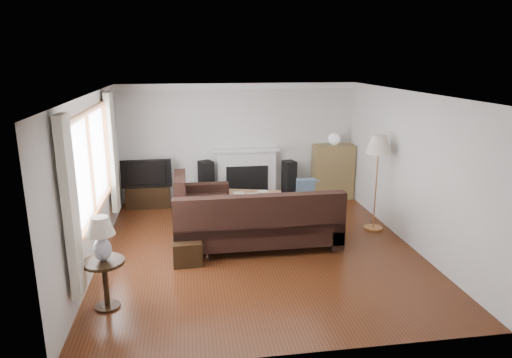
{
  "coord_description": "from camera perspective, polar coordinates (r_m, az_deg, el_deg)",
  "views": [
    {
      "loc": [
        -1.07,
        -6.8,
        3.04
      ],
      "look_at": [
        0.0,
        0.3,
        1.1
      ],
      "focal_mm": 32.0,
      "sensor_mm": 36.0,
      "label": 1
    }
  ],
  "objects": [
    {
      "name": "room",
      "position": [
        7.11,
        0.36,
        0.54
      ],
      "size": [
        5.1,
        5.6,
        2.54
      ],
      "color": "#4C2310",
      "rests_on": "ground"
    },
    {
      "name": "window",
      "position": [
        6.9,
        -19.89,
        1.75
      ],
      "size": [
        0.12,
        2.74,
        1.54
      ],
      "primitive_type": "cube",
      "color": "brown",
      "rests_on": "room"
    },
    {
      "name": "curtain_near",
      "position": [
        5.5,
        -22.16,
        -3.38
      ],
      "size": [
        0.1,
        0.35,
        2.1
      ],
      "primitive_type": "cube",
      "color": "beige",
      "rests_on": "room"
    },
    {
      "name": "curtain_far",
      "position": [
        8.39,
        -17.55,
        3.14
      ],
      "size": [
        0.1,
        0.35,
        2.1
      ],
      "primitive_type": "cube",
      "color": "beige",
      "rests_on": "room"
    },
    {
      "name": "fireplace",
      "position": [
        9.83,
        -1.18,
        0.59
      ],
      "size": [
        1.4,
        0.26,
        1.15
      ],
      "primitive_type": "cube",
      "color": "white",
      "rests_on": "room"
    },
    {
      "name": "tv_stand",
      "position": [
        9.76,
        -13.31,
        -2.09
      ],
      "size": [
        0.89,
        0.4,
        0.45
      ],
      "primitive_type": "cube",
      "color": "black",
      "rests_on": "ground"
    },
    {
      "name": "television",
      "position": [
        9.62,
        -13.49,
        0.83
      ],
      "size": [
        1.01,
        0.13,
        0.58
      ],
      "primitive_type": "imported",
      "color": "black",
      "rests_on": "tv_stand"
    },
    {
      "name": "speaker_left",
      "position": [
        9.69,
        -6.22,
        -0.43
      ],
      "size": [
        0.35,
        0.38,
        0.92
      ],
      "primitive_type": "cube",
      "rotation": [
        0.0,
        0.0,
        0.38
      ],
      "color": "black",
      "rests_on": "ground"
    },
    {
      "name": "speaker_right",
      "position": [
        9.94,
        4.16,
        -0.16
      ],
      "size": [
        0.3,
        0.34,
        0.86
      ],
      "primitive_type": "cube",
      "rotation": [
        0.0,
        0.0,
        0.26
      ],
      "color": "black",
      "rests_on": "ground"
    },
    {
      "name": "bookshelf",
      "position": [
        10.12,
        9.57,
        0.92
      ],
      "size": [
        0.87,
        0.41,
        1.19
      ],
      "primitive_type": "cube",
      "color": "olive",
      "rests_on": "ground"
    },
    {
      "name": "globe_lamp",
      "position": [
        9.97,
        9.75,
        4.96
      ],
      "size": [
        0.26,
        0.26,
        0.26
      ],
      "primitive_type": "sphere",
      "color": "white",
      "rests_on": "bookshelf"
    },
    {
      "name": "sectional_sofa",
      "position": [
        7.45,
        0.1,
        -5.08
      ],
      "size": [
        2.89,
        2.11,
        0.93
      ],
      "primitive_type": "cube",
      "color": "black",
      "rests_on": "ground"
    },
    {
      "name": "coffee_table",
      "position": [
        9.01,
        -0.49,
        -3.15
      ],
      "size": [
        1.23,
        0.87,
        0.43
      ],
      "primitive_type": "cube",
      "rotation": [
        0.0,
        0.0,
        -0.26
      ],
      "color": "#9B6B4A",
      "rests_on": "ground"
    },
    {
      "name": "footstool",
      "position": [
        7.06,
        -8.56,
        -8.92
      ],
      "size": [
        0.45,
        0.45,
        0.37
      ],
      "primitive_type": "cube",
      "rotation": [
        0.0,
        0.0,
        0.04
      ],
      "color": "black",
      "rests_on": "ground"
    },
    {
      "name": "floor_lamp",
      "position": [
        8.36,
        14.8,
        -0.52
      ],
      "size": [
        0.54,
        0.54,
        1.72
      ],
      "primitive_type": "cube",
      "rotation": [
        0.0,
        0.0,
        0.25
      ],
      "color": "#C07D42",
      "rests_on": "ground"
    },
    {
      "name": "side_table",
      "position": [
        6.07,
        -18.27,
        -12.36
      ],
      "size": [
        0.51,
        0.51,
        0.63
      ],
      "primitive_type": "cube",
      "color": "black",
      "rests_on": "ground"
    },
    {
      "name": "table_lamp",
      "position": [
        5.83,
        -18.75,
        -7.17
      ],
      "size": [
        0.34,
        0.34,
        0.56
      ],
      "primitive_type": "cube",
      "color": "silver",
      "rests_on": "side_table"
    }
  ]
}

